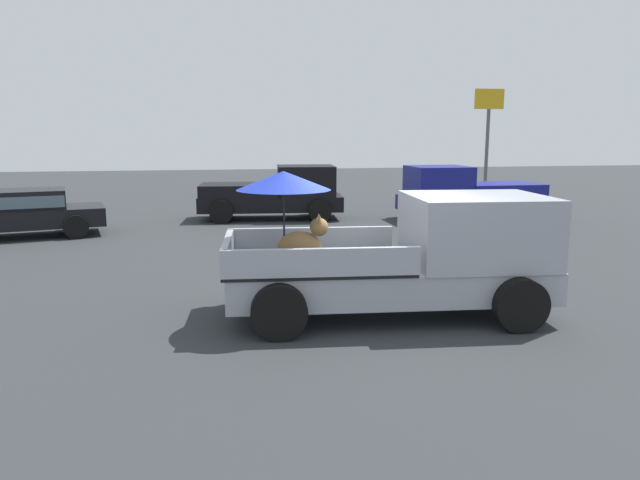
# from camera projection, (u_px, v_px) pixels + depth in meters

# --- Properties ---
(ground_plane) EXTENTS (80.00, 80.00, 0.00)m
(ground_plane) POSITION_uv_depth(u_px,v_px,m) (387.00, 314.00, 9.25)
(ground_plane) COLOR #2D3033
(pickup_truck_main) EXTENTS (5.20, 2.61, 2.30)m
(pickup_truck_main) POSITION_uv_depth(u_px,v_px,m) (413.00, 254.00, 9.10)
(pickup_truck_main) COLOR black
(pickup_truck_main) RESTS_ON ground
(pickup_truck_red) EXTENTS (4.95, 2.53, 1.80)m
(pickup_truck_red) POSITION_uv_depth(u_px,v_px,m) (277.00, 193.00, 19.64)
(pickup_truck_red) COLOR black
(pickup_truck_red) RESTS_ON ground
(pickup_truck_far) EXTENTS (4.80, 2.16, 1.80)m
(pickup_truck_far) POSITION_uv_depth(u_px,v_px,m) (465.00, 193.00, 19.59)
(pickup_truck_far) COLOR black
(pickup_truck_far) RESTS_ON ground
(parked_sedan_near) EXTENTS (4.59, 2.70, 1.33)m
(parked_sedan_near) POSITION_uv_depth(u_px,v_px,m) (23.00, 211.00, 16.11)
(parked_sedan_near) COLOR black
(parked_sedan_near) RESTS_ON ground
(motel_sign) EXTENTS (1.40, 0.16, 4.90)m
(motel_sign) POSITION_uv_depth(u_px,v_px,m) (488.00, 121.00, 26.64)
(motel_sign) COLOR #59595B
(motel_sign) RESTS_ON ground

